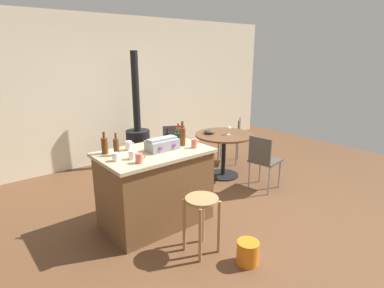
% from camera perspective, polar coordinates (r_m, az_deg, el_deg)
% --- Properties ---
extents(ground_plane, '(8.80, 8.80, 0.00)m').
position_cam_1_polar(ground_plane, '(4.33, 3.41, -12.05)').
color(ground_plane, brown).
extents(back_wall, '(8.00, 0.10, 2.70)m').
position_cam_1_polar(back_wall, '(6.22, -14.48, 9.34)').
color(back_wall, beige).
rests_on(back_wall, ground_plane).
extents(kitchen_island, '(1.29, 0.83, 0.93)m').
position_cam_1_polar(kitchen_island, '(3.92, -6.66, -7.70)').
color(kitchen_island, brown).
rests_on(kitchen_island, ground_plane).
extents(wooden_stool, '(0.34, 0.34, 0.62)m').
position_cam_1_polar(wooden_stool, '(3.34, 1.77, -12.15)').
color(wooden_stool, '#A37A4C').
rests_on(wooden_stool, ground_plane).
extents(dining_table, '(0.96, 0.96, 0.74)m').
position_cam_1_polar(dining_table, '(5.31, 5.76, -0.04)').
color(dining_table, black).
rests_on(dining_table, ground_plane).
extents(folding_chair_near, '(0.54, 0.54, 0.87)m').
position_cam_1_polar(folding_chair_near, '(5.22, -3.10, -0.76)').
color(folding_chair_near, '#47423D').
rests_on(folding_chair_near, ground_plane).
extents(folding_chair_far, '(0.46, 0.46, 0.86)m').
position_cam_1_polar(folding_chair_far, '(4.88, 12.72, -2.58)').
color(folding_chair_far, '#47423D').
rests_on(folding_chair_far, ground_plane).
extents(folding_chair_left, '(0.56, 0.56, 0.85)m').
position_cam_1_polar(folding_chair_left, '(6.04, 7.31, 1.32)').
color(folding_chair_left, '#47423D').
rests_on(folding_chair_left, ground_plane).
extents(wood_stove, '(0.44, 0.45, 2.07)m').
position_cam_1_polar(wood_stove, '(5.96, -9.71, 1.00)').
color(wood_stove, black).
rests_on(wood_stove, ground_plane).
extents(toolbox, '(0.38, 0.22, 0.15)m').
position_cam_1_polar(toolbox, '(3.77, -5.40, -0.04)').
color(toolbox, gray).
rests_on(toolbox, kitchen_island).
extents(bottle_0, '(0.08, 0.08, 0.19)m').
position_cam_1_polar(bottle_0, '(4.00, -2.64, 1.07)').
color(bottle_0, '#194C23').
rests_on(bottle_0, kitchen_island).
extents(bottle_1, '(0.07, 0.07, 0.26)m').
position_cam_1_polar(bottle_1, '(3.65, -13.49, -0.47)').
color(bottle_1, '#603314').
rests_on(bottle_1, kitchen_island).
extents(bottle_2, '(0.08, 0.08, 0.31)m').
position_cam_1_polar(bottle_2, '(3.91, -1.74, 1.42)').
color(bottle_2, '#603314').
rests_on(bottle_2, kitchen_island).
extents(bottle_3, '(0.07, 0.07, 0.21)m').
position_cam_1_polar(bottle_3, '(4.01, -4.47, 1.14)').
color(bottle_3, black).
rests_on(bottle_3, kitchen_island).
extents(bottle_4, '(0.07, 0.07, 0.21)m').
position_cam_1_polar(bottle_4, '(4.22, -2.48, 1.99)').
color(bottle_4, maroon).
rests_on(bottle_4, kitchen_island).
extents(bottle_5, '(0.07, 0.07, 0.26)m').
position_cam_1_polar(bottle_5, '(3.74, -15.50, -0.21)').
color(bottle_5, '#603314').
rests_on(bottle_5, kitchen_island).
extents(cup_0, '(0.11, 0.08, 0.10)m').
position_cam_1_polar(cup_0, '(3.36, -9.49, -2.57)').
color(cup_0, '#DB6651').
rests_on(cup_0, kitchen_island).
extents(cup_1, '(0.11, 0.08, 0.09)m').
position_cam_1_polar(cup_1, '(3.50, -10.73, -1.94)').
color(cup_1, white).
rests_on(cup_1, kitchen_island).
extents(cup_2, '(0.12, 0.08, 0.11)m').
position_cam_1_polar(cup_2, '(3.83, -11.34, -0.28)').
color(cup_2, white).
rests_on(cup_2, kitchen_island).
extents(cup_3, '(0.11, 0.07, 0.09)m').
position_cam_1_polar(cup_3, '(3.48, -13.55, -2.25)').
color(cup_3, white).
rests_on(cup_3, kitchen_island).
extents(cup_4, '(0.11, 0.07, 0.11)m').
position_cam_1_polar(cup_4, '(3.84, 0.41, 0.12)').
color(cup_4, '#DB6651').
rests_on(cup_4, kitchen_island).
extents(wine_glass, '(0.07, 0.07, 0.14)m').
position_cam_1_polar(wine_glass, '(5.21, 6.70, 2.80)').
color(wine_glass, silver).
rests_on(wine_glass, dining_table).
extents(serving_bowl, '(0.18, 0.18, 0.07)m').
position_cam_1_polar(serving_bowl, '(5.27, 3.15, 2.26)').
color(serving_bowl, '#383838').
rests_on(serving_bowl, dining_table).
extents(plastic_bucket, '(0.22, 0.22, 0.24)m').
position_cam_1_polar(plastic_bucket, '(3.39, 10.02, -18.73)').
color(plastic_bucket, orange).
rests_on(plastic_bucket, ground_plane).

